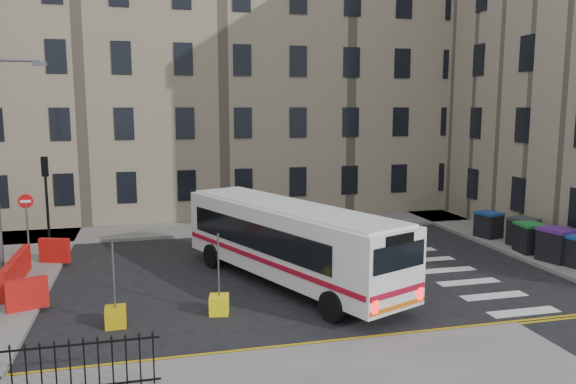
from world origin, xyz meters
name	(u,v)px	position (x,y,z in m)	size (l,w,h in m)	color
ground	(342,269)	(0.00, 0.00, 0.00)	(120.00, 120.00, 0.00)	black
pavement_north	(179,230)	(-6.00, 8.60, 0.07)	(36.00, 3.20, 0.15)	slate
pavement_east	(482,233)	(9.00, 4.00, 0.07)	(2.40, 26.00, 0.15)	slate
terrace_north	(152,72)	(-7.00, 15.50, 8.62)	(38.30, 10.80, 17.20)	gray
traffic_light_nw	(46,187)	(-12.00, 6.50, 2.87)	(0.28, 0.22, 4.10)	black
no_entry_north	(26,212)	(-12.50, 4.50, 2.08)	(0.60, 0.08, 3.00)	#595B5E
roadworks_barriers	(26,270)	(-11.84, 0.50, 0.65)	(1.66, 6.26, 1.00)	red
bus	(289,240)	(-2.56, -1.33, 1.67)	(6.35, 10.71, 2.89)	white
wheelie_bin_b	(556,245)	(8.78, -1.56, 0.85)	(1.37, 1.49, 1.38)	black
wheelie_bin_c	(530,238)	(8.67, -0.06, 0.80)	(1.13, 1.27, 1.30)	black
wheelie_bin_d	(523,232)	(9.16, 1.05, 0.80)	(1.31, 1.42, 1.30)	black
wheelie_bin_e	(489,224)	(8.64, 2.96, 0.78)	(1.24, 1.34, 1.24)	black
bollard_yellow	(219,305)	(-5.44, -3.77, 0.30)	(0.60, 0.60, 0.60)	yellow
bollard_chevron	(116,317)	(-8.56, -4.05, 0.30)	(0.60, 0.60, 0.60)	#C8A50B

